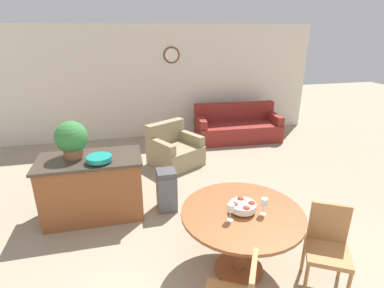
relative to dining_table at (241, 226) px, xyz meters
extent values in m
cube|color=silver|center=(-0.24, 4.90, 0.75)|extent=(8.00, 0.06, 2.70)
cylinder|color=brown|center=(0.11, 4.85, 1.40)|extent=(0.39, 0.02, 0.39)
cylinder|color=white|center=(0.11, 4.84, 1.40)|extent=(0.31, 0.01, 0.31)
cylinder|color=brown|center=(0.00, 0.00, -0.58)|extent=(0.54, 0.54, 0.04)
cylinder|color=brown|center=(0.00, 0.00, -0.21)|extent=(0.13, 0.13, 0.70)
cylinder|color=brown|center=(0.00, 0.00, 0.16)|extent=(1.29, 1.29, 0.03)
cube|color=#9E6B3D|center=(-0.27, -0.86, 0.09)|extent=(0.23, 0.36, 0.44)
cylinder|color=#9E6B3D|center=(0.50, -0.51, -0.39)|extent=(0.04, 0.04, 0.42)
cylinder|color=#9E6B3D|center=(1.03, -0.36, -0.39)|extent=(0.04, 0.04, 0.42)
cylinder|color=#9E6B3D|center=(0.69, -0.17, -0.39)|extent=(0.04, 0.04, 0.42)
cube|color=#9E6B3D|center=(0.76, -0.43, -0.16)|extent=(0.57, 0.57, 0.05)
cube|color=#9E6B3D|center=(0.86, -0.27, 0.09)|extent=(0.36, 0.23, 0.44)
cylinder|color=silver|center=(0.00, 0.00, 0.19)|extent=(0.10, 0.10, 0.03)
cylinder|color=silver|center=(0.00, 0.00, 0.24)|extent=(0.27, 0.27, 0.07)
sphere|color=#B73323|center=(0.09, -0.02, 0.26)|extent=(0.08, 0.08, 0.08)
sphere|color=#B73323|center=(0.01, 0.09, 0.26)|extent=(0.08, 0.08, 0.08)
sphere|color=#B73323|center=(-0.09, 0.01, 0.26)|extent=(0.08, 0.08, 0.08)
sphere|color=#B73323|center=(0.00, -0.09, 0.26)|extent=(0.08, 0.08, 0.08)
cylinder|color=silver|center=(-0.18, -0.11, 0.18)|extent=(0.06, 0.06, 0.01)
cylinder|color=silver|center=(-0.18, -0.11, 0.23)|extent=(0.01, 0.01, 0.10)
cylinder|color=silver|center=(-0.18, -0.11, 0.32)|extent=(0.07, 0.07, 0.08)
cylinder|color=silver|center=(0.19, -0.09, 0.18)|extent=(0.06, 0.06, 0.01)
cylinder|color=silver|center=(0.19, -0.09, 0.23)|extent=(0.01, 0.01, 0.10)
cylinder|color=silver|center=(0.19, -0.09, 0.32)|extent=(0.07, 0.07, 0.08)
cube|color=brown|center=(-1.64, 1.52, -0.17)|extent=(1.35, 0.68, 0.87)
cube|color=#42382D|center=(-1.64, 1.52, 0.29)|extent=(1.41, 0.74, 0.04)
cylinder|color=teal|center=(-1.49, 1.35, 0.32)|extent=(0.12, 0.12, 0.02)
cylinder|color=teal|center=(-1.49, 1.35, 0.36)|extent=(0.33, 0.33, 0.06)
cylinder|color=#A36642|center=(-1.84, 1.61, 0.37)|extent=(0.26, 0.26, 0.13)
sphere|color=#387F3D|center=(-1.84, 1.61, 0.60)|extent=(0.44, 0.44, 0.44)
cube|color=#56565B|center=(-0.59, 1.43, -0.32)|extent=(0.28, 0.29, 0.56)
cube|color=#49494E|center=(-0.59, 1.43, 0.00)|extent=(0.27, 0.28, 0.08)
cube|color=maroon|center=(1.58, 4.07, -0.39)|extent=(2.07, 0.97, 0.42)
cube|color=maroon|center=(1.60, 4.41, 0.04)|extent=(2.04, 0.30, 0.44)
cube|color=maroon|center=(0.65, 4.13, -0.29)|extent=(0.20, 0.80, 0.62)
cube|color=maroon|center=(2.52, 4.02, -0.29)|extent=(0.20, 0.80, 0.62)
cube|color=#998966|center=(-0.17, 2.98, -0.40)|extent=(1.17, 1.16, 0.40)
cube|color=#998966|center=(-0.33, 3.27, 0.02)|extent=(0.85, 0.58, 0.43)
cube|color=#998966|center=(-0.49, 2.80, -0.30)|extent=(0.49, 0.74, 0.59)
cube|color=#998966|center=(0.16, 3.16, -0.30)|extent=(0.49, 0.74, 0.59)
camera|label=1|loc=(-1.13, -2.48, 1.95)|focal=28.00mm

